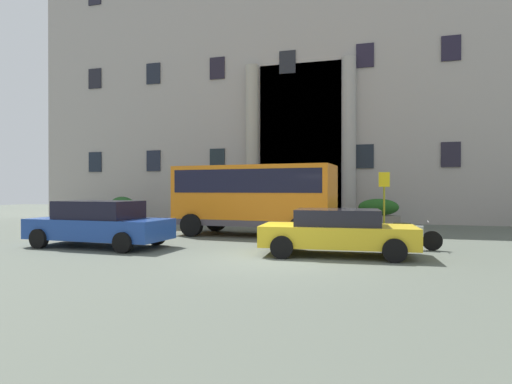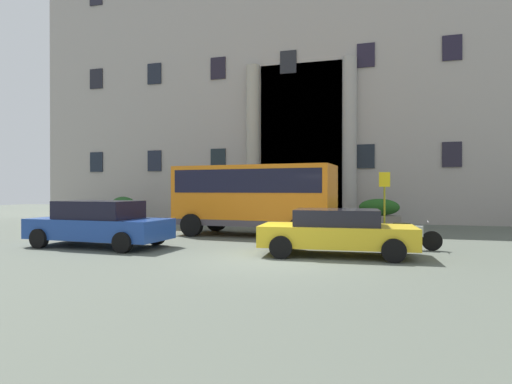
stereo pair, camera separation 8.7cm
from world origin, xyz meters
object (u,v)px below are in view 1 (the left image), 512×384
object	(u,v)px
motorcycle_near_kerb	(407,235)
bus_stop_sign	(384,196)
parked_coupe_end	(99,223)
hedge_planter_west	(268,211)
parked_estate_mid	(337,231)
hedge_planter_east	(378,214)
orange_minibus	(254,194)
hedge_planter_entrance_left	(122,210)

from	to	relation	value
motorcycle_near_kerb	bus_stop_sign	bearing A→B (deg)	101.25
bus_stop_sign	parked_coupe_end	bearing A→B (deg)	-145.17
hedge_planter_west	parked_estate_mid	bearing A→B (deg)	-64.58
parked_estate_mid	parked_coupe_end	world-z (taller)	parked_coupe_end
hedge_planter_east	orange_minibus	bearing A→B (deg)	-132.95
orange_minibus	hedge_planter_east	size ratio (longest dim) A/B	3.23
hedge_planter_entrance_left	bus_stop_sign	bearing A→B (deg)	-11.67
hedge_planter_entrance_left	parked_coupe_end	bearing A→B (deg)	-60.06
hedge_planter_west	motorcycle_near_kerb	world-z (taller)	hedge_planter_west
parked_coupe_end	motorcycle_near_kerb	size ratio (longest dim) A/B	2.36
parked_coupe_end	parked_estate_mid	bearing A→B (deg)	4.79
bus_stop_sign	hedge_planter_west	xyz separation A→B (m)	(-5.80, 3.38, -0.86)
orange_minibus	bus_stop_sign	size ratio (longest dim) A/B	2.53
bus_stop_sign	hedge_planter_west	bearing A→B (deg)	149.81
orange_minibus	motorcycle_near_kerb	distance (m)	6.25
hedge_planter_west	motorcycle_near_kerb	bearing A→B (deg)	-49.62
hedge_planter_west	motorcycle_near_kerb	size ratio (longest dim) A/B	0.79
hedge_planter_entrance_left	parked_estate_mid	bearing A→B (deg)	-34.49
hedge_planter_entrance_left	hedge_planter_west	xyz separation A→B (m)	(8.50, 0.42, 0.03)
bus_stop_sign	motorcycle_near_kerb	bearing A→B (deg)	-81.93
orange_minibus	hedge_planter_west	world-z (taller)	orange_minibus
hedge_planter_west	parked_coupe_end	world-z (taller)	hedge_planter_west
hedge_planter_entrance_left	parked_estate_mid	xyz separation A→B (m)	(12.91, -8.87, -0.02)
parked_estate_mid	motorcycle_near_kerb	xyz separation A→B (m)	(1.97, 1.78, -0.23)
motorcycle_near_kerb	hedge_planter_east	bearing A→B (deg)	99.03
parked_estate_mid	parked_coupe_end	size ratio (longest dim) A/B	0.94
bus_stop_sign	motorcycle_near_kerb	size ratio (longest dim) A/B	1.30
orange_minibus	hedge_planter_entrance_left	xyz separation A→B (m)	(-9.24, 4.70, -0.97)
hedge_planter_entrance_left	parked_estate_mid	distance (m)	15.67
hedge_planter_west	hedge_planter_east	bearing A→B (deg)	1.09
hedge_planter_east	hedge_planter_entrance_left	xyz separation A→B (m)	(-14.11, -0.53, 0.02)
bus_stop_sign	motorcycle_near_kerb	world-z (taller)	bus_stop_sign
hedge_planter_east	hedge_planter_entrance_left	bearing A→B (deg)	-177.86
orange_minibus	hedge_planter_east	distance (m)	7.21
hedge_planter_west	bus_stop_sign	bearing A→B (deg)	-30.19
hedge_planter_entrance_left	parked_estate_mid	size ratio (longest dim) A/B	0.37
hedge_planter_west	parked_estate_mid	world-z (taller)	hedge_planter_west
hedge_planter_west	orange_minibus	bearing A→B (deg)	-81.70
bus_stop_sign	motorcycle_near_kerb	xyz separation A→B (m)	(0.59, -4.14, -1.14)
orange_minibus	hedge_planter_east	xyz separation A→B (m)	(4.86, 5.22, -0.99)
bus_stop_sign	hedge_planter_west	world-z (taller)	bus_stop_sign
orange_minibus	bus_stop_sign	world-z (taller)	orange_minibus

